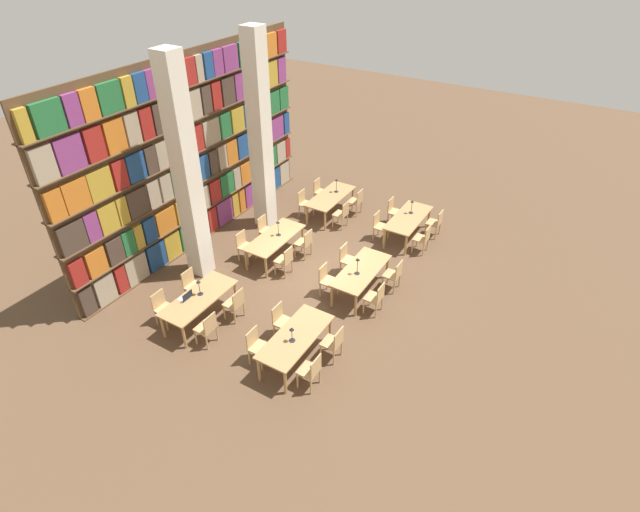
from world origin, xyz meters
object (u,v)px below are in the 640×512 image
(reading_table_0, at_px, (296,338))
(desk_lamp_1, at_px, (358,263))
(desk_lamp_2, at_px, (412,204))
(desk_lamp_5, at_px, (336,183))
(chair_3, at_px, (282,320))
(reading_table_3, at_px, (199,300))
(chair_0, at_px, (311,370))
(laptop, at_px, (186,297))
(reading_table_4, at_px, (275,239))
(pillar_left, at_px, (186,174))
(chair_8, at_px, (423,238))
(chair_13, at_px, (163,307))
(desk_lamp_0, at_px, (292,332))
(reading_table_2, at_px, (408,219))
(chair_10, at_px, (436,222))
(chair_19, at_px, (265,229))
(pillar_center, at_px, (260,135))
(reading_table_5, at_px, (331,198))
(chair_4, at_px, (376,297))
(chair_6, at_px, (394,274))
(reading_table_1, at_px, (361,272))
(chair_15, at_px, (192,285))
(chair_22, at_px, (356,201))
(chair_16, at_px, (285,260))
(chair_9, at_px, (380,225))
(desk_lamp_3, at_px, (199,285))
(chair_1, at_px, (257,346))
(chair_14, at_px, (235,303))
(chair_23, at_px, (320,191))
(chair_21, at_px, (305,203))
(chair_5, at_px, (327,279))
(chair_11, at_px, (394,211))
(chair_20, at_px, (342,214))
(chair_18, at_px, (305,243))
(chair_17, at_px, (245,245))
(desk_lamp_4, at_px, (278,226))

(reading_table_0, height_order, desk_lamp_1, desk_lamp_1)
(desk_lamp_2, relative_size, desk_lamp_5, 0.95)
(chair_3, relative_size, reading_table_3, 0.44)
(chair_0, xyz_separation_m, desk_lamp_2, (6.87, 0.63, 0.54))
(laptop, height_order, reading_table_4, laptop)
(pillar_left, distance_m, laptop, 3.08)
(chair_8, xyz_separation_m, chair_13, (-6.20, 4.29, 0.00))
(desk_lamp_0, bearing_deg, chair_0, -115.79)
(desk_lamp_1, bearing_deg, chair_13, 133.37)
(reading_table_4, bearing_deg, reading_table_2, -43.40)
(chair_10, distance_m, chair_19, 5.26)
(reading_table_0, relative_size, chair_8, 2.27)
(pillar_center, bearing_deg, chair_8, -78.44)
(desk_lamp_2, xyz_separation_m, reading_table_5, (-0.30, 2.71, -0.38))
(chair_4, bearing_deg, chair_6, 0.00)
(chair_0, distance_m, reading_table_5, 7.37)
(chair_8, height_order, reading_table_5, chair_8)
(chair_0, bearing_deg, reading_table_1, 9.78)
(chair_10, distance_m, chair_15, 7.57)
(desk_lamp_0, xyz_separation_m, chair_22, (6.74, 1.94, -0.50))
(chair_3, height_order, desk_lamp_5, desk_lamp_5)
(reading_table_2, height_order, chair_16, chair_16)
(pillar_center, bearing_deg, chair_9, -74.07)
(desk_lamp_3, bearing_deg, laptop, 147.26)
(chair_8, bearing_deg, chair_1, 165.81)
(chair_14, relative_size, reading_table_5, 0.44)
(desk_lamp_1, distance_m, reading_table_5, 4.33)
(reading_table_1, distance_m, chair_19, 3.63)
(chair_4, bearing_deg, chair_23, 44.77)
(desk_lamp_1, relative_size, chair_8, 0.55)
(chair_19, bearing_deg, reading_table_0, 44.06)
(reading_table_0, distance_m, chair_9, 5.60)
(desk_lamp_0, relative_size, chair_15, 0.43)
(chair_0, bearing_deg, chair_15, 78.01)
(chair_9, xyz_separation_m, chair_21, (0.02, 2.74, 0.00))
(pillar_left, bearing_deg, chair_5, -75.66)
(reading_table_2, distance_m, desk_lamp_2, 0.47)
(chair_0, distance_m, chair_11, 7.24)
(chair_20, bearing_deg, chair_5, -157.55)
(chair_5, height_order, desk_lamp_2, desk_lamp_2)
(chair_6, height_order, chair_20, same)
(reading_table_0, relative_size, reading_table_3, 1.00)
(chair_3, relative_size, chair_18, 1.00)
(chair_1, bearing_deg, reading_table_5, -163.73)
(laptop, bearing_deg, chair_23, -177.11)
(chair_17, height_order, desk_lamp_4, desk_lamp_4)
(desk_lamp_3, distance_m, chair_16, 2.70)
(chair_17, distance_m, reading_table_5, 3.62)
(pillar_center, xyz_separation_m, desk_lamp_5, (1.86, -1.58, -1.96))
(chair_9, xyz_separation_m, desk_lamp_4, (-2.36, 2.11, 0.56))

